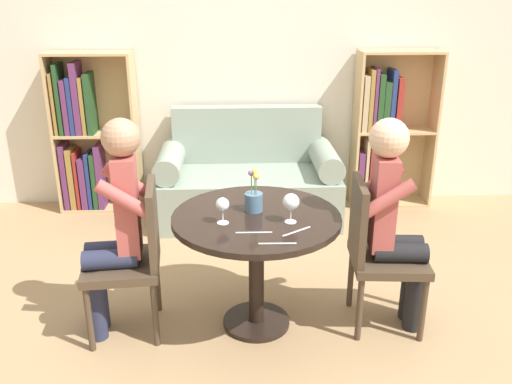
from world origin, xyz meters
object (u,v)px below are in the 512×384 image
object	(u,v)px
bookshelf_right	(383,133)
chair_left	(134,254)
person_left	(115,225)
couch	(248,182)
wine_glass_left	(223,205)
chair_right	(377,248)
person_right	(395,219)
wine_glass_right	(291,203)
bookshelf_left	(88,138)
flower_vase	(254,199)

from	to	relation	value
bookshelf_right	chair_left	bearing A→B (deg)	-134.94
chair_left	person_left	size ratio (longest dim) A/B	0.71
couch	wine_glass_left	distance (m)	1.83
chair_right	wine_glass_left	xyz separation A→B (m)	(-0.88, -0.09, 0.32)
person_right	wine_glass_right	bearing A→B (deg)	101.90
wine_glass_right	bookshelf_right	bearing A→B (deg)	62.54
bookshelf_right	person_right	xyz separation A→B (m)	(-0.45, -1.93, 0.01)
chair_right	wine_glass_left	bearing A→B (deg)	99.81
wine_glass_right	couch	bearing A→B (deg)	95.89
chair_left	person_right	xyz separation A→B (m)	(1.47, -0.01, 0.19)
bookshelf_left	bookshelf_right	bearing A→B (deg)	0.03
chair_right	flower_vase	xyz separation A→B (m)	(-0.71, 0.07, 0.29)
chair_right	flower_vase	world-z (taller)	flower_vase
bookshelf_right	wine_glass_left	bearing A→B (deg)	-125.09
bookshelf_left	flower_vase	bearing A→B (deg)	-52.98
couch	bookshelf_right	xyz separation A→B (m)	(1.23, 0.26, 0.36)
flower_vase	bookshelf_left	bearing A→B (deg)	127.02
person_right	flower_vase	bearing A→B (deg)	87.94
couch	person_left	world-z (taller)	person_left
chair_right	flower_vase	size ratio (longest dim) A/B	3.52
bookshelf_left	person_left	distance (m)	2.04
chair_left	wine_glass_left	xyz separation A→B (m)	(0.51, -0.09, 0.32)
person_left	flower_vase	distance (m)	0.78
person_left	wine_glass_left	world-z (taller)	person_left
couch	person_right	size ratio (longest dim) A/B	1.22
bookshelf_left	flower_vase	xyz separation A→B (m)	(1.39, -1.85, 0.13)
wine_glass_left	chair_right	bearing A→B (deg)	5.83
bookshelf_left	person_left	bearing A→B (deg)	-72.12
person_right	wine_glass_right	distance (m)	0.62
bookshelf_right	person_left	world-z (taller)	bookshelf_right
bookshelf_right	wine_glass_left	xyz separation A→B (m)	(-1.41, -2.01, 0.15)
chair_left	couch	bearing A→B (deg)	152.00
chair_left	person_left	distance (m)	0.21
bookshelf_right	chair_left	world-z (taller)	bookshelf_right
bookshelf_right	chair_left	distance (m)	2.73
chair_right	wine_glass_right	world-z (taller)	chair_right
person_right	wine_glass_right	size ratio (longest dim) A/B	7.66
wine_glass_left	person_left	bearing A→B (deg)	173.05
bookshelf_left	chair_left	world-z (taller)	bookshelf_left
chair_right	bookshelf_left	bearing A→B (deg)	51.51
wine_glass_left	chair_left	bearing A→B (deg)	170.37
wine_glass_left	flower_vase	world-z (taller)	flower_vase
chair_left	wine_glass_right	distance (m)	0.94
bookshelf_right	couch	bearing A→B (deg)	-167.95
person_right	person_left	bearing A→B (deg)	94.24
chair_right	couch	bearing A→B (deg)	26.65
chair_right	person_right	xyz separation A→B (m)	(0.09, -0.01, 0.19)
bookshelf_left	person_right	xyz separation A→B (m)	(2.18, -1.93, 0.03)
chair_right	person_left	xyz separation A→B (m)	(-1.47, -0.02, 0.19)
bookshelf_right	chair_left	size ratio (longest dim) A/B	1.55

